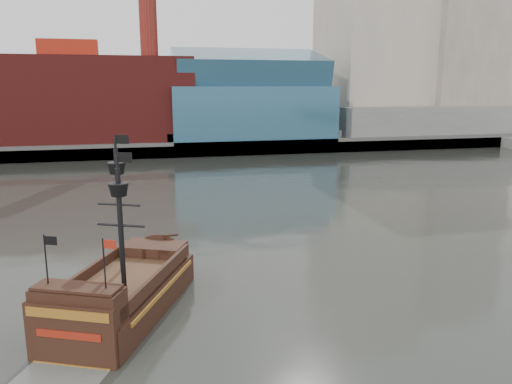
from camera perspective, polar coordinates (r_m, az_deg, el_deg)
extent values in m
plane|color=#292B26|center=(28.82, 10.94, -13.30)|extent=(400.00, 400.00, 0.00)
cube|color=slate|center=(116.65, -8.01, 6.49)|extent=(220.00, 60.00, 2.00)
cube|color=#4C4C49|center=(87.48, -6.10, 4.88)|extent=(220.00, 1.00, 2.60)
cube|color=maroon|center=(96.23, -20.29, 9.77)|extent=(42.00, 18.00, 15.00)
cube|color=#2A5772|center=(96.07, -0.78, 9.01)|extent=(30.00, 16.00, 10.00)
cube|color=beige|center=(116.20, 13.37, 18.13)|extent=(20.00, 22.00, 46.00)
cube|color=#AA9C8E|center=(121.53, 22.05, 15.42)|extent=(18.00, 18.00, 38.00)
cube|color=beige|center=(136.10, 14.03, 18.45)|extent=(24.00, 20.00, 52.00)
cube|color=slate|center=(107.58, 20.07, 7.55)|extent=(40.00, 6.00, 6.00)
cube|color=#2A5772|center=(95.97, -0.80, 13.78)|extent=(28.00, 14.94, 8.78)
cube|color=slate|center=(138.45, 26.85, 7.23)|extent=(4.00, 4.00, 3.00)
cube|color=black|center=(29.01, -14.70, -12.15)|extent=(8.42, 11.51, 2.30)
cube|color=#48301A|center=(28.51, -14.84, -9.79)|extent=(7.58, 10.36, 0.27)
cube|color=black|center=(32.04, -11.59, -6.57)|extent=(4.31, 3.49, 0.89)
cube|color=black|center=(24.54, -19.65, -12.12)|extent=(4.42, 3.03, 1.59)
cube|color=black|center=(24.53, -20.39, -15.87)|extent=(4.05, 1.99, 3.54)
cube|color=#9E631E|center=(23.82, -20.81, -12.98)|extent=(3.66, 1.71, 0.44)
cube|color=maroon|center=(24.23, -20.63, -15.07)|extent=(2.85, 1.34, 0.35)
cylinder|color=black|center=(28.86, -15.37, -2.06)|extent=(0.33, 0.33, 6.91)
cylinder|color=black|center=(25.75, -15.16, -4.37)|extent=(0.33, 0.33, 6.38)
cone|color=black|center=(28.39, -15.64, 2.62)|extent=(1.29, 1.29, 0.62)
cone|color=black|center=(25.24, -15.43, 0.26)|extent=(1.29, 1.29, 0.62)
cube|color=black|center=(28.00, -15.09, 5.83)|extent=(0.74, 0.35, 0.49)
cube|color=black|center=(24.80, -14.81, 3.83)|extent=(0.74, 0.35, 0.49)
cube|color=gray|center=(23.96, -22.13, -19.63)|extent=(4.75, 4.46, 0.01)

